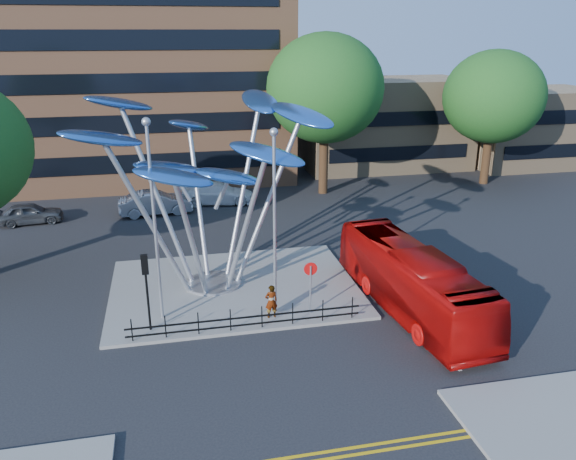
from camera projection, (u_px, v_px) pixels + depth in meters
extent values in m
plane|color=black|center=(277.00, 350.00, 22.59)|extent=(120.00, 120.00, 0.00)
cube|color=slate|center=(234.00, 288.00, 27.89)|extent=(12.00, 9.00, 0.15)
cube|color=gold|center=(315.00, 454.00, 17.06)|extent=(40.00, 0.12, 0.01)
cube|color=#9D805C|center=(384.00, 123.00, 52.03)|extent=(15.00, 8.00, 8.00)
cube|color=#9D805C|center=(531.00, 127.00, 53.13)|extent=(12.00, 8.00, 7.00)
cylinder|color=black|center=(324.00, 157.00, 43.47)|extent=(0.70, 0.70, 5.72)
ellipsoid|color=#134517|center=(325.00, 88.00, 41.72)|extent=(8.80, 8.80, 8.10)
cylinder|color=black|center=(487.00, 154.00, 46.35)|extent=(0.70, 0.70, 5.06)
ellipsoid|color=#134517|center=(494.00, 97.00, 44.80)|extent=(8.00, 8.00, 7.36)
cylinder|color=#9EA0A5|center=(213.00, 283.00, 28.11)|extent=(2.80, 2.80, 0.12)
cylinder|color=#9EA0A5|center=(185.00, 215.00, 26.02)|extent=(0.24, 0.24, 7.80)
ellipsoid|color=blue|center=(101.00, 138.00, 23.16)|extent=(3.92, 2.95, 1.39)
cylinder|color=#9EA0A5|center=(203.00, 231.00, 26.05)|extent=(0.24, 0.24, 6.40)
ellipsoid|color=blue|center=(173.00, 177.00, 22.71)|extent=(3.47, 1.78, 1.31)
cylinder|color=#9EA0A5|center=(224.00, 222.00, 26.33)|extent=(0.24, 0.24, 7.00)
ellipsoid|color=blue|center=(267.00, 154.00, 24.04)|extent=(3.81, 3.11, 1.36)
cylinder|color=#9EA0A5|center=(234.00, 204.00, 26.99)|extent=(0.24, 0.24, 8.20)
ellipsoid|color=blue|center=(302.00, 115.00, 26.65)|extent=(3.52, 4.06, 1.44)
cylinder|color=#9EA0A5|center=(224.00, 196.00, 27.67)|extent=(0.24, 0.24, 8.60)
ellipsoid|color=blue|center=(260.00, 101.00, 28.50)|extent=(2.21, 3.79, 1.39)
cylinder|color=#9EA0A5|center=(204.00, 208.00, 27.76)|extent=(0.24, 0.24, 7.40)
ellipsoid|color=blue|center=(189.00, 125.00, 28.83)|extent=(3.02, 3.71, 1.34)
cylinder|color=#9EA0A5|center=(187.00, 199.00, 26.82)|extent=(0.24, 0.24, 8.80)
ellipsoid|color=blue|center=(119.00, 103.00, 26.07)|extent=(3.88, 3.60, 1.42)
ellipsoid|color=blue|center=(168.00, 168.00, 25.94)|extent=(3.40, 1.96, 1.13)
ellipsoid|color=blue|center=(228.00, 176.00, 26.05)|extent=(3.39, 2.16, 1.11)
cylinder|color=#9EA0A5|center=(155.00, 227.00, 23.44)|extent=(0.14, 0.14, 8.50)
sphere|color=#9EA0A5|center=(146.00, 122.00, 21.97)|extent=(0.36, 0.36, 0.36)
cylinder|color=#9EA0A5|center=(275.00, 228.00, 24.05)|extent=(0.14, 0.14, 8.00)
sphere|color=#9EA0A5|center=(274.00, 132.00, 22.67)|extent=(0.36, 0.36, 0.36)
cylinder|color=black|center=(148.00, 296.00, 23.31)|extent=(0.10, 0.10, 3.20)
cube|color=black|center=(145.00, 265.00, 22.84)|extent=(0.28, 0.18, 0.85)
sphere|color=#FF0C0C|center=(144.00, 258.00, 22.75)|extent=(0.18, 0.18, 0.18)
cylinder|color=#9EA0A5|center=(310.00, 290.00, 24.85)|extent=(0.08, 0.08, 2.30)
cylinder|color=red|center=(311.00, 269.00, 24.54)|extent=(0.60, 0.04, 0.60)
cube|color=white|center=(311.00, 269.00, 24.56)|extent=(0.42, 0.03, 0.10)
cylinder|color=black|center=(132.00, 330.00, 22.81)|extent=(0.05, 0.05, 1.00)
cylinder|color=black|center=(165.00, 327.00, 23.07)|extent=(0.05, 0.05, 1.00)
cylinder|color=black|center=(198.00, 323.00, 23.34)|extent=(0.05, 0.05, 1.00)
cylinder|color=black|center=(230.00, 320.00, 23.60)|extent=(0.05, 0.05, 1.00)
cylinder|color=black|center=(262.00, 317.00, 23.87)|extent=(0.05, 0.05, 1.00)
cylinder|color=black|center=(293.00, 314.00, 24.14)|extent=(0.05, 0.05, 1.00)
cylinder|color=black|center=(323.00, 310.00, 24.40)|extent=(0.05, 0.05, 1.00)
cylinder|color=black|center=(352.00, 307.00, 24.67)|extent=(0.05, 0.05, 1.00)
cube|color=black|center=(246.00, 317.00, 23.72)|extent=(10.00, 0.06, 0.06)
cube|color=black|center=(246.00, 325.00, 23.84)|extent=(10.00, 0.06, 0.06)
imported|color=#A10807|center=(411.00, 280.00, 25.35)|extent=(3.51, 10.92, 2.99)
imported|color=gray|center=(271.00, 301.00, 24.62)|extent=(0.60, 0.43, 1.55)
imported|color=#404348|center=(30.00, 213.00, 37.17)|extent=(4.29, 2.15, 1.40)
imported|color=#929499|center=(155.00, 203.00, 38.99)|extent=(5.14, 2.27, 1.64)
imported|color=silver|center=(218.00, 193.00, 41.47)|extent=(5.68, 2.95, 1.57)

